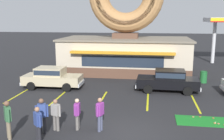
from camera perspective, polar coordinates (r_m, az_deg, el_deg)
ground_plane at (r=12.58m, az=3.61°, el=-13.72°), size 160.00×160.00×0.00m
donut_shop_building at (r=25.47m, az=2.95°, el=7.80°), size 12.30×6.75×10.96m
putting_mat at (r=14.93m, az=23.03°, el=-10.43°), size 4.78×1.40×0.03m
mini_donut_near_right at (r=15.04m, az=17.26°, el=-9.72°), size 0.13×0.13×0.04m
mini_donut_mid_left at (r=14.57m, az=22.17°, el=-10.76°), size 0.13×0.13×0.04m
mini_donut_far_left at (r=15.22m, az=21.19°, el=-9.73°), size 0.13×0.13×0.04m
mini_donut_far_centre at (r=14.56m, az=21.48°, el=-10.73°), size 0.13×0.13×0.04m
mini_donut_far_right at (r=15.19m, az=18.62°, el=-9.60°), size 0.13×0.13×0.04m
golf_ball at (r=14.69m, az=21.61°, el=-10.53°), size 0.04×0.04×0.04m
car_black at (r=19.54m, az=12.16°, el=-2.06°), size 4.61×2.08×1.60m
car_champagne at (r=20.53m, az=-12.96°, el=-1.44°), size 4.59×2.05×1.60m
pedestrian_blue_sweater_man at (r=12.53m, az=-2.62°, el=-9.29°), size 0.34×0.57×1.64m
pedestrian_hooded_kid at (r=12.61m, az=-15.01°, el=-9.33°), size 0.56×0.36×1.72m
pedestrian_leather_jacket_man at (r=12.84m, az=-7.57°, el=-9.17°), size 0.26×0.59×1.54m
pedestrian_clipboard_woman at (r=11.86m, az=-15.83°, el=-11.05°), size 0.45×0.45×1.62m
pedestrian_beanie_man at (r=12.87m, az=-12.13°, el=-9.24°), size 0.56×0.37×1.56m
pedestrian_crossing_woman at (r=12.59m, az=-21.73°, el=-9.66°), size 0.43×0.48×1.76m
trash_bin at (r=22.94m, az=19.29°, el=-1.41°), size 0.57×0.57×0.97m
parking_stripe_far_left at (r=19.47m, az=-19.86°, el=-5.19°), size 0.12×3.60×0.01m
parking_stripe_left at (r=18.26m, az=-11.50°, el=-5.81°), size 0.12×3.60×0.01m
parking_stripe_mid_left at (r=17.48m, az=-2.16°, el=-6.37°), size 0.12×3.60×0.01m
parking_stripe_centre at (r=17.20m, az=7.78°, el=-6.77°), size 0.12×3.60×0.01m
parking_stripe_mid_right at (r=17.43m, az=17.75°, el=-6.97°), size 0.12×3.60×0.01m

